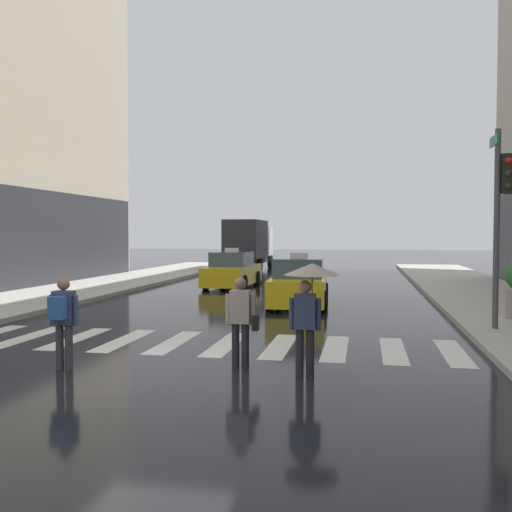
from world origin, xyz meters
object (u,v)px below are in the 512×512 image
(pedestrian_with_backpack, at_px, (63,316))
(pedestrian_with_umbrella, at_px, (310,288))
(box_truck, at_px, (249,243))
(pedestrian_with_handbag, at_px, (241,317))
(traffic_light_pole, at_px, (501,200))
(taxi_second, at_px, (232,271))
(taxi_lead, at_px, (299,284))

(pedestrian_with_backpack, bearing_deg, pedestrian_with_umbrella, 4.78)
(box_truck, xyz_separation_m, pedestrian_with_handbag, (5.49, -27.57, -0.92))
(traffic_light_pole, bearing_deg, pedestrian_with_handbag, -140.19)
(traffic_light_pole, distance_m, pedestrian_with_handbag, 7.42)
(pedestrian_with_backpack, bearing_deg, traffic_light_pole, 31.64)
(pedestrian_with_handbag, bearing_deg, pedestrian_with_umbrella, -16.21)
(taxi_second, bearing_deg, taxi_lead, -58.11)
(taxi_second, relative_size, pedestrian_with_umbrella, 2.36)
(taxi_lead, distance_m, pedestrian_with_backpack, 10.40)
(traffic_light_pole, bearing_deg, taxi_lead, 139.10)
(taxi_lead, relative_size, pedestrian_with_handbag, 2.80)
(taxi_second, height_order, pedestrian_with_handbag, taxi_second)
(pedestrian_with_umbrella, relative_size, pedestrian_with_backpack, 1.18)
(taxi_second, xyz_separation_m, pedestrian_with_backpack, (0.65, -15.97, 0.25))
(traffic_light_pole, bearing_deg, pedestrian_with_backpack, -148.36)
(traffic_light_pole, relative_size, pedestrian_with_backpack, 2.91)
(taxi_lead, bearing_deg, box_truck, 106.67)
(pedestrian_with_umbrella, distance_m, pedestrian_with_backpack, 4.42)
(taxi_second, height_order, pedestrian_with_backpack, taxi_second)
(traffic_light_pole, height_order, taxi_lead, traffic_light_pole)
(traffic_light_pole, height_order, taxi_second, traffic_light_pole)
(pedestrian_with_handbag, bearing_deg, traffic_light_pole, 39.81)
(traffic_light_pole, height_order, box_truck, traffic_light_pole)
(traffic_light_pole, relative_size, taxi_second, 1.05)
(taxi_lead, xyz_separation_m, pedestrian_with_backpack, (-3.11, -9.92, 0.25))
(pedestrian_with_umbrella, bearing_deg, pedestrian_with_backpack, -175.22)
(taxi_second, height_order, pedestrian_with_umbrella, pedestrian_with_umbrella)
(taxi_lead, bearing_deg, pedestrian_with_umbrella, -82.48)
(taxi_second, bearing_deg, pedestrian_with_handbag, -76.17)
(traffic_light_pole, relative_size, box_truck, 0.63)
(taxi_lead, height_order, taxi_second, same)
(pedestrian_with_umbrella, distance_m, pedestrian_with_handbag, 1.45)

